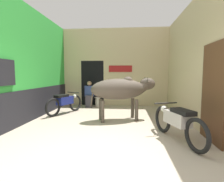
{
  "coord_description": "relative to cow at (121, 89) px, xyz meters",
  "views": [
    {
      "loc": [
        0.59,
        -2.89,
        1.43
      ],
      "look_at": [
        0.12,
        2.31,
        0.94
      ],
      "focal_mm": 28.0,
      "sensor_mm": 36.0,
      "label": 1
    }
  ],
  "objects": [
    {
      "name": "ground_plane",
      "position": [
        -0.4,
        -2.53,
        -0.98
      ],
      "size": [
        30.0,
        30.0,
        0.0
      ],
      "primitive_type": "plane",
      "color": "tan"
    },
    {
      "name": "shopkeeper_seated",
      "position": [
        -1.5,
        2.12,
        -0.37
      ],
      "size": [
        0.39,
        0.33,
        1.14
      ],
      "color": "#3D3842",
      "rests_on": "ground_plane"
    },
    {
      "name": "wall_back_with_doorway",
      "position": [
        -0.76,
        2.86,
        0.54
      ],
      "size": [
        4.79,
        0.93,
        3.53
      ],
      "color": "#C6B289",
      "rests_on": "ground_plane"
    },
    {
      "name": "motorcycle_far",
      "position": [
        -2.09,
        0.72,
        -0.55
      ],
      "size": [
        0.86,
        1.62,
        0.76
      ],
      "color": "black",
      "rests_on": "ground_plane"
    },
    {
      "name": "wall_left_shopfront",
      "position": [
        -2.88,
        0.03,
        0.73
      ],
      "size": [
        0.25,
        5.14,
        3.53
      ],
      "color": "green",
      "rests_on": "ground_plane"
    },
    {
      "name": "motorcycle_near",
      "position": [
        1.26,
        -1.64,
        -0.54
      ],
      "size": [
        0.77,
        1.78,
        0.77
      ],
      "color": "black",
      "rests_on": "ground_plane"
    },
    {
      "name": "cow",
      "position": [
        0.0,
        0.0,
        0.0
      ],
      "size": [
        2.13,
        1.17,
        1.39
      ],
      "color": "#4C4238",
      "rests_on": "ground_plane"
    },
    {
      "name": "wall_right_with_door",
      "position": [
        2.08,
        -0.01,
        0.76
      ],
      "size": [
        0.22,
        5.14,
        3.53
      ],
      "color": "#C6B289",
      "rests_on": "ground_plane"
    },
    {
      "name": "plastic_stool",
      "position": [
        -1.15,
        2.29,
        -0.75
      ],
      "size": [
        0.3,
        0.3,
        0.42
      ],
      "color": "beige",
      "rests_on": "ground_plane"
    }
  ]
}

